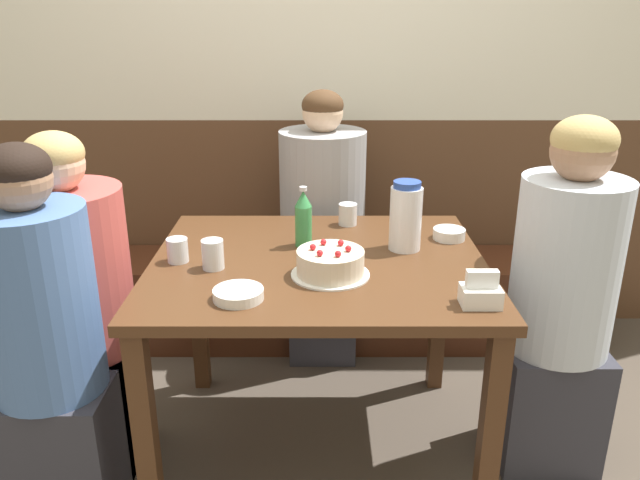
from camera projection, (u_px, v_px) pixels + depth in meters
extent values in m
plane|color=#4C4238|center=(316.00, 447.00, 2.33)|extent=(12.00, 12.00, 0.00)
cube|color=brown|center=(316.00, 224.00, 3.13)|extent=(4.80, 0.04, 1.04)
cube|color=#472314|center=(316.00, 299.00, 3.03)|extent=(2.60, 0.38, 0.42)
cube|color=#4C2D19|center=(315.00, 264.00, 2.07)|extent=(1.10, 0.93, 0.03)
cube|color=#4C2D19|center=(143.00, 440.00, 1.81)|extent=(0.06, 0.06, 0.72)
cube|color=#4C2D19|center=(487.00, 439.00, 1.81)|extent=(0.06, 0.06, 0.72)
cube|color=#4C2D19|center=(196.00, 310.00, 2.59)|extent=(0.06, 0.06, 0.72)
cube|color=#4C2D19|center=(436.00, 310.00, 2.59)|extent=(0.06, 0.06, 0.72)
cylinder|color=white|center=(328.00, 274.00, 1.94)|extent=(0.25, 0.25, 0.01)
cylinder|color=beige|center=(328.00, 262.00, 1.92)|extent=(0.21, 0.21, 0.08)
sphere|color=red|center=(335.00, 254.00, 1.86)|extent=(0.02, 0.02, 0.02)
sphere|color=red|center=(346.00, 249.00, 1.90)|extent=(0.02, 0.02, 0.02)
sphere|color=red|center=(338.00, 243.00, 1.95)|extent=(0.02, 0.02, 0.02)
sphere|color=red|center=(321.00, 242.00, 1.96)|extent=(0.02, 0.02, 0.02)
sphere|color=red|center=(310.00, 247.00, 1.91)|extent=(0.02, 0.02, 0.02)
sphere|color=red|center=(317.00, 253.00, 1.87)|extent=(0.02, 0.02, 0.02)
cylinder|color=white|center=(403.00, 219.00, 2.12)|extent=(0.11, 0.11, 0.22)
cylinder|color=#28479E|center=(404.00, 184.00, 2.08)|extent=(0.09, 0.09, 0.02)
cylinder|color=#388E4C|center=(301.00, 226.00, 2.16)|extent=(0.06, 0.06, 0.14)
cone|color=#388E4C|center=(300.00, 199.00, 2.13)|extent=(0.06, 0.06, 0.06)
cylinder|color=silver|center=(300.00, 189.00, 2.11)|extent=(0.03, 0.03, 0.01)
cube|color=white|center=(478.00, 296.00, 1.74)|extent=(0.11, 0.08, 0.05)
cube|color=white|center=(479.00, 279.00, 1.72)|extent=(0.09, 0.03, 0.05)
cylinder|color=white|center=(446.00, 234.00, 2.24)|extent=(0.11, 0.11, 0.04)
cylinder|color=white|center=(236.00, 294.00, 1.77)|extent=(0.15, 0.15, 0.03)
cylinder|color=silver|center=(175.00, 250.00, 2.03)|extent=(0.07, 0.07, 0.08)
cylinder|color=silver|center=(210.00, 255.00, 1.98)|extent=(0.07, 0.07, 0.10)
cylinder|color=silver|center=(345.00, 214.00, 2.38)|extent=(0.07, 0.07, 0.08)
cube|color=#33333D|center=(543.00, 400.00, 2.22)|extent=(0.34, 0.30, 0.45)
cylinder|color=silver|center=(563.00, 266.00, 2.04)|extent=(0.34, 0.34, 0.59)
sphere|color=#A87A5B|center=(580.00, 150.00, 1.91)|extent=(0.20, 0.20, 0.20)
ellipsoid|color=tan|center=(581.00, 139.00, 1.89)|extent=(0.20, 0.20, 0.15)
cube|color=#33333D|center=(61.00, 447.00, 1.98)|extent=(0.34, 0.30, 0.45)
cylinder|color=#4C70AD|center=(36.00, 303.00, 1.80)|extent=(0.33, 0.33, 0.57)
sphere|color=#A87A5B|center=(14.00, 180.00, 1.68)|extent=(0.18, 0.18, 0.18)
ellipsoid|color=black|center=(12.00, 168.00, 1.67)|extent=(0.19, 0.19, 0.14)
cube|color=#33333D|center=(88.00, 402.00, 2.21)|extent=(0.34, 0.30, 0.45)
cylinder|color=#BC4C47|center=(68.00, 272.00, 2.04)|extent=(0.38, 0.38, 0.56)
sphere|color=beige|center=(51.00, 164.00, 1.91)|extent=(0.18, 0.18, 0.18)
ellipsoid|color=tan|center=(49.00, 154.00, 1.90)|extent=(0.19, 0.19, 0.14)
cube|color=#33333D|center=(320.00, 306.00, 2.93)|extent=(0.30, 0.34, 0.45)
cylinder|color=#99999E|center=(320.00, 199.00, 2.75)|extent=(0.38, 0.38, 0.60)
sphere|color=beige|center=(320.00, 113.00, 2.61)|extent=(0.17, 0.17, 0.17)
ellipsoid|color=#4C331E|center=(320.00, 105.00, 2.60)|extent=(0.18, 0.18, 0.13)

